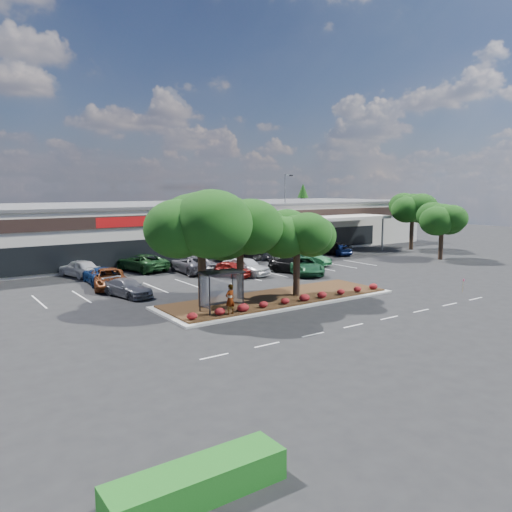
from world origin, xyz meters
TOP-DOWN VIEW (x-y plane):
  - ground at (0.00, 0.00)m, footprint 160.00×160.00m
  - retail_store at (0.06, 33.91)m, footprint 80.40×25.20m
  - landscape_island at (-2.00, 4.00)m, footprint 18.00×6.00m
  - lane_markings at (-0.14, 10.42)m, footprint 33.12×20.06m
  - shrub_row at (-2.00, 1.90)m, footprint 17.00×0.80m
  - bus_shelter at (-7.50, 2.95)m, footprint 2.75×1.55m
  - island_tree_west at (-8.00, 4.50)m, footprint 7.20×7.20m
  - island_tree_mid at (-4.50, 5.20)m, footprint 6.60×6.60m
  - island_tree_east at (-0.50, 3.70)m, footprint 5.80×5.80m
  - hedge_south_west at (-18.00, -13.50)m, footprint 5.00×1.30m
  - tree_east_near at (26.00, 10.00)m, footprint 5.60×5.60m
  - tree_east_far at (31.00, 18.00)m, footprint 6.40×6.40m
  - conifer_north_east at (34.00, 44.00)m, footprint 3.96×3.96m
  - person_waiting at (-7.54, 1.70)m, footprint 0.78×0.59m
  - light_pole at (17.51, 28.04)m, footprint 1.40×0.80m
  - survey_stake at (11.74, -2.07)m, footprint 0.08×0.14m
  - car_0 at (-10.57, 11.46)m, footprint 3.02×4.94m
  - car_1 at (-10.65, 15.38)m, footprint 3.87×6.17m
  - car_3 at (0.35, 14.22)m, footprint 2.97×4.51m
  - car_4 at (1.94, 14.12)m, footprint 3.17×5.29m
  - car_5 at (6.75, 11.45)m, footprint 4.84×6.54m
  - car_6 at (6.59, 12.59)m, footprint 4.12×5.76m
  - car_7 at (10.99, 15.24)m, footprint 2.29×4.63m
  - car_9 at (-10.57, 17.83)m, footprint 2.77×5.34m
  - car_10 at (-11.19, 22.29)m, footprint 3.30×5.15m
  - car_11 at (-5.20, 22.07)m, footprint 4.18×6.60m
  - car_12 at (-1.59, 18.27)m, footprint 3.02×6.14m
  - car_13 at (5.79, 21.42)m, footprint 3.62×5.31m
  - car_14 at (10.60, 18.09)m, footprint 3.18×5.28m
  - car_15 at (10.40, 19.71)m, footprint 3.67×6.06m
  - car_16 at (18.93, 20.34)m, footprint 2.79×5.50m
  - car_17 at (19.14, 19.46)m, footprint 2.93×4.64m

SIDE VIEW (x-z plane):
  - ground at x=0.00m, z-range 0.00..0.00m
  - lane_markings at x=-0.14m, z-range 0.00..0.01m
  - landscape_island at x=-2.00m, z-range -0.01..0.25m
  - hedge_south_west at x=-18.00m, z-range 0.00..0.90m
  - shrub_row at x=-2.00m, z-range 0.26..0.76m
  - car_0 at x=-10.57m, z-range 0.00..1.34m
  - survey_stake at x=11.74m, z-range 0.15..1.21m
  - car_3 at x=0.35m, z-range 0.00..1.43m
  - car_9 at x=-10.57m, z-range 0.00..1.44m
  - car_7 at x=10.99m, z-range 0.00..1.46m
  - car_17 at x=19.14m, z-range 0.00..1.47m
  - car_16 at x=18.93m, z-range 0.00..1.53m
  - car_6 at x=6.59m, z-range 0.00..1.55m
  - car_15 at x=10.40m, z-range 0.00..1.57m
  - car_1 at x=-10.65m, z-range 0.00..1.59m
  - car_10 at x=-11.19m, z-range 0.00..1.63m
  - car_14 at x=10.60m, z-range 0.00..1.64m
  - car_5 at x=6.75m, z-range 0.00..1.65m
  - car_13 at x=5.79m, z-range 0.00..1.66m
  - car_12 at x=-1.59m, z-range 0.00..1.68m
  - car_4 at x=1.94m, z-range 0.00..1.68m
  - car_11 at x=-5.20m, z-range 0.00..1.70m
  - person_waiting at x=-7.54m, z-range 0.26..2.19m
  - bus_shelter at x=-7.50m, z-range 1.01..3.60m
  - retail_store at x=0.06m, z-range 0.03..6.28m
  - tree_east_near at x=26.00m, z-range 0.00..6.51m
  - island_tree_east at x=-0.50m, z-range 0.26..6.76m
  - tree_east_far at x=31.00m, z-range 0.00..7.62m
  - island_tree_mid at x=-4.50m, z-range 0.26..7.58m
  - island_tree_west at x=-8.00m, z-range 0.26..8.15m
  - light_pole at x=17.51m, z-range -0.56..9.44m
  - conifer_north_east at x=34.00m, z-range 0.00..9.00m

